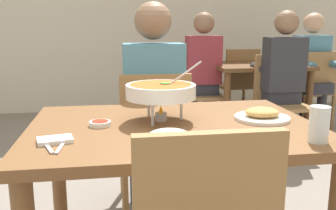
{
  "coord_description": "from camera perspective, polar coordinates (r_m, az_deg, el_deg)",
  "views": [
    {
      "loc": [
        -0.26,
        -1.48,
        1.17
      ],
      "look_at": [
        0.0,
        0.15,
        0.82
      ],
      "focal_mm": 39.57,
      "sensor_mm": 36.0,
      "label": 1
    }
  ],
  "objects": [
    {
      "name": "rice_plate",
      "position": [
        1.28,
        0.17,
        -5.31
      ],
      "size": [
        0.24,
        0.24,
        0.06
      ],
      "color": "white",
      "rests_on": "dining_table_main"
    },
    {
      "name": "patron_bg_left",
      "position": [
        4.38,
        21.35,
        5.72
      ],
      "size": [
        0.4,
        0.45,
        1.31
      ],
      "color": "#2D2D38",
      "rests_on": "ground_plane"
    },
    {
      "name": "appetizer_plate",
      "position": [
        1.68,
        14.28,
        -1.52
      ],
      "size": [
        0.24,
        0.24,
        0.06
      ],
      "color": "white",
      "rests_on": "dining_table_main"
    },
    {
      "name": "curry_bowl",
      "position": [
        1.58,
        -1.11,
        2.09
      ],
      "size": [
        0.33,
        0.3,
        0.26
      ],
      "color": "silver",
      "rests_on": "dining_table_main"
    },
    {
      "name": "napkin_folded",
      "position": [
        1.37,
        -17.01,
        -5.19
      ],
      "size": [
        0.13,
        0.11,
        0.02
      ],
      "primitive_type": "cube",
      "rotation": [
        0.0,
        0.0,
        0.23
      ],
      "color": "white",
      "rests_on": "dining_table_main"
    },
    {
      "name": "chair_bg_middle",
      "position": [
        3.69,
        16.72,
        1.27
      ],
      "size": [
        0.46,
        0.46,
        0.9
      ],
      "color": "olive",
      "rests_on": "ground_plane"
    },
    {
      "name": "chair_diner_main",
      "position": [
        2.31,
        -2.19,
        -4.53
      ],
      "size": [
        0.44,
        0.44,
        0.9
      ],
      "color": "olive",
      "rests_on": "ground_plane"
    },
    {
      "name": "cafe_rear_partition",
      "position": [
        5.25,
        -6.32,
        15.63
      ],
      "size": [
        10.0,
        0.1,
        3.0
      ],
      "primitive_type": "cube",
      "color": "beige",
      "rests_on": "ground_plane"
    },
    {
      "name": "chair_bg_corner",
      "position": [
        4.55,
        4.06,
        3.73
      ],
      "size": [
        0.47,
        0.47,
        0.9
      ],
      "color": "olive",
      "rests_on": "ground_plane"
    },
    {
      "name": "chair_bg_right",
      "position": [
        4.08,
        4.92,
        2.74
      ],
      "size": [
        0.48,
        0.48,
        0.9
      ],
      "color": "olive",
      "rests_on": "ground_plane"
    },
    {
      "name": "diner_main",
      "position": [
        2.29,
        -2.33,
        1.38
      ],
      "size": [
        0.4,
        0.45,
        1.31
      ],
      "color": "#2D2D38",
      "rests_on": "ground_plane"
    },
    {
      "name": "chair_bg_left",
      "position": [
        4.44,
        21.66,
        2.68
      ],
      "size": [
        0.5,
        0.5,
        0.9
      ],
      "color": "olive",
      "rests_on": "ground_plane"
    },
    {
      "name": "spoon_utensil",
      "position": [
        1.32,
        -16.0,
        -5.96
      ],
      "size": [
        0.03,
        0.17,
        0.01
      ],
      "primitive_type": "cube",
      "rotation": [
        0.0,
        0.0,
        -0.1
      ],
      "color": "silver",
      "rests_on": "dining_table_main"
    },
    {
      "name": "patron_bg_right",
      "position": [
        3.97,
        5.3,
        5.92
      ],
      "size": [
        0.4,
        0.45,
        1.31
      ],
      "color": "#2D2D38",
      "rests_on": "ground_plane"
    },
    {
      "name": "sauce_dish",
      "position": [
        1.55,
        -10.43,
        -2.8
      ],
      "size": [
        0.09,
        0.09,
        0.02
      ],
      "color": "white",
      "rests_on": "dining_table_main"
    },
    {
      "name": "drink_glass",
      "position": [
        1.41,
        22.22,
        -3.05
      ],
      "size": [
        0.07,
        0.07,
        0.13
      ],
      "color": "silver",
      "rests_on": "dining_table_main"
    },
    {
      "name": "fork_utensil",
      "position": [
        1.33,
        -18.14,
        -6.0
      ],
      "size": [
        0.07,
        0.16,
        0.01
      ],
      "primitive_type": "cube",
      "rotation": [
        0.0,
        0.0,
        0.35
      ],
      "color": "silver",
      "rests_on": "dining_table_main"
    },
    {
      "name": "chair_bg_window",
      "position": [
        4.62,
        10.85,
        3.68
      ],
      "size": [
        0.46,
        0.46,
        0.9
      ],
      "color": "olive",
      "rests_on": "ground_plane"
    },
    {
      "name": "dining_table_far",
      "position": [
        4.17,
        13.52,
        4.3
      ],
      "size": [
        1.0,
        0.8,
        0.77
      ],
      "color": "brown",
      "rests_on": "ground_plane"
    },
    {
      "name": "patron_bg_middle",
      "position": [
        3.67,
        17.1,
        4.93
      ],
      "size": [
        0.4,
        0.45,
        1.31
      ],
      "color": "#2D2D38",
      "rests_on": "ground_plane"
    },
    {
      "name": "dining_table_main",
      "position": [
        1.59,
        0.84,
        -7.07
      ],
      "size": [
        1.19,
        0.86,
        0.77
      ],
      "color": "brown",
      "rests_on": "ground_plane"
    }
  ]
}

